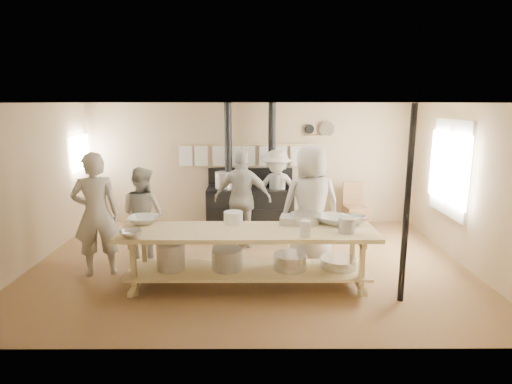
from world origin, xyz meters
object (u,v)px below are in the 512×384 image
stove (250,203)px  cook_by_window (277,190)px  roasting_pan (297,220)px  cook_center (311,206)px  cook_far_left (96,214)px  prep_table (247,252)px  cook_left (143,214)px  cook_right (243,199)px  chair (355,215)px

stove → cook_by_window: 0.66m
roasting_pan → stove: bearing=105.1°
cook_by_window → cook_center: bearing=-65.0°
cook_center → cook_by_window: (-0.44, 1.97, -0.15)m
cook_far_left → cook_by_window: 3.71m
prep_table → cook_far_left: 2.38m
stove → prep_table: stove is taller
cook_by_window → roasting_pan: size_ratio=3.44×
cook_left → roasting_pan: (2.49, -0.80, 0.12)m
roasting_pan → cook_far_left: bearing=177.2°
stove → roasting_pan: size_ratio=5.37×
prep_table → cook_left: cook_left is taller
cook_right → chair: 2.64m
prep_table → stove: bearing=90.0°
cook_far_left → stove: bearing=-146.7°
stove → cook_left: size_ratio=1.65×
stove → prep_table: (-0.00, -3.02, -0.00)m
prep_table → cook_right: (-0.12, 1.77, 0.37)m
cook_far_left → cook_right: (2.18, 1.30, -0.06)m
prep_table → chair: 3.63m
cook_left → chair: cook_left is taller
stove → chair: size_ratio=2.68×
prep_table → chair: chair is taller
cook_left → cook_center: cook_center is taller
cook_far_left → cook_by_window: cook_far_left is taller
prep_table → cook_by_window: (0.56, 2.85, 0.31)m
stove → cook_center: stove is taller
stove → cook_right: size_ratio=1.46×
cook_right → chair: size_ratio=1.83×
cook_by_window → chair: bearing=13.1°
cook_left → chair: (3.97, 1.74, -0.50)m
cook_center → cook_right: bearing=-48.1°
cook_far_left → roasting_pan: (3.02, -0.15, -0.05)m
prep_table → cook_by_window: size_ratio=2.16×
cook_right → cook_by_window: cook_right is taller
cook_by_window → chair: 1.73m
cook_center → roasting_pan: (-0.27, -0.55, -0.08)m
cook_left → cook_right: cook_right is taller
stove → prep_table: size_ratio=0.72×
cook_left → cook_by_window: (2.33, 1.72, 0.05)m
cook_right → stove: bearing=-87.4°
cook_right → cook_by_window: bearing=-114.2°
cook_far_left → chair: (4.50, 2.39, -0.66)m
cook_right → prep_table: bearing=101.7°
cook_center → chair: size_ratio=2.03×
cook_left → roasting_pan: cook_left is taller
cook_left → chair: bearing=-131.4°
cook_center → prep_table: bearing=31.8°
prep_table → cook_left: (-1.76, 1.13, 0.27)m
cook_center → cook_left: bearing=-14.6°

